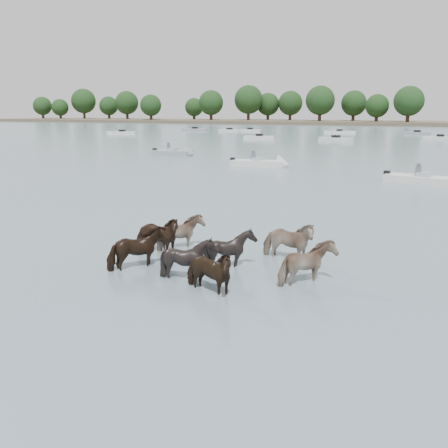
% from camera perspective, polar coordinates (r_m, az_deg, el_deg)
% --- Properties ---
extents(ground, '(400.00, 400.00, 0.00)m').
position_cam_1_polar(ground, '(11.73, 1.94, -9.65)').
color(ground, slate).
rests_on(ground, ground).
extents(shoreline, '(160.00, 30.00, 1.00)m').
position_cam_1_polar(shoreline, '(176.35, -2.52, 11.81)').
color(shoreline, '#4C4233').
rests_on(shoreline, ground).
extents(pony_herd, '(6.80, 4.64, 1.46)m').
position_cam_1_polar(pony_herd, '(14.42, -1.71, -3.22)').
color(pony_herd, black).
rests_on(pony_herd, ground).
extents(motorboat_a, '(4.99, 1.98, 1.92)m').
position_cam_1_polar(motorboat_a, '(40.46, 4.94, 6.97)').
color(motorboat_a, silver).
rests_on(motorboat_a, ground).
extents(motorboat_b, '(5.44, 2.90, 1.92)m').
position_cam_1_polar(motorboat_b, '(33.11, 23.43, 4.57)').
color(motorboat_b, silver).
rests_on(motorboat_b, ground).
extents(motorboat_f, '(4.61, 1.71, 1.92)m').
position_cam_1_polar(motorboat_f, '(50.44, -5.31, 8.18)').
color(motorboat_f, gray).
rests_on(motorboat_f, ground).
extents(distant_flotilla, '(103.73, 29.17, 0.93)m').
position_cam_1_polar(distant_flotilla, '(86.11, 19.54, 9.55)').
color(distant_flotilla, silver).
rests_on(distant_flotilla, ground).
extents(treeline, '(145.92, 23.33, 12.50)m').
position_cam_1_polar(treeline, '(175.82, -1.84, 13.81)').
color(treeline, '#382619').
rests_on(treeline, ground).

